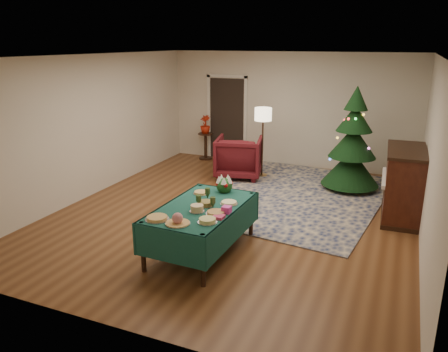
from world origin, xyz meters
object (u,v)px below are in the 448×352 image
at_px(armchair, 239,155).
at_px(piano, 403,184).
at_px(gift_box, 227,210).
at_px(side_table, 206,147).
at_px(potted_plant, 205,128).
at_px(christmas_tree, 353,144).
at_px(floor_lamp, 263,118).
at_px(buffet_table, 201,216).

bearing_deg(armchair, piano, 148.90).
bearing_deg(piano, gift_box, -129.81).
bearing_deg(side_table, piano, -25.11).
relative_size(gift_box, armchair, 0.11).
xyz_separation_m(potted_plant, christmas_tree, (3.75, -1.02, 0.14)).
bearing_deg(gift_box, side_table, 118.12).
height_order(armchair, piano, piano).
relative_size(christmas_tree, piano, 1.48).
relative_size(gift_box, floor_lamp, 0.07).
bearing_deg(buffet_table, armchair, 102.72).
relative_size(buffet_table, armchair, 1.83).
bearing_deg(side_table, gift_box, -61.88).
bearing_deg(christmas_tree, floor_lamp, 174.79).
xyz_separation_m(side_table, christmas_tree, (3.75, -1.02, 0.62)).
distance_m(gift_box, side_table, 5.51).
relative_size(buffet_table, piano, 1.30).
height_order(gift_box, potted_plant, potted_plant).
xyz_separation_m(buffet_table, gift_box, (0.42, -0.09, 0.19)).
relative_size(gift_box, side_table, 0.17).
bearing_deg(potted_plant, floor_lamp, -25.20).
xyz_separation_m(side_table, piano, (4.77, -2.23, 0.26)).
bearing_deg(potted_plant, buffet_table, -65.50).
distance_m(buffet_table, piano, 3.62).
height_order(gift_box, piano, piano).
height_order(gift_box, side_table, gift_box).
bearing_deg(buffet_table, side_table, 114.50).
height_order(floor_lamp, potted_plant, floor_lamp).
bearing_deg(christmas_tree, potted_plant, 164.73).
xyz_separation_m(side_table, potted_plant, (0.00, 0.00, 0.47)).
distance_m(side_table, christmas_tree, 3.94).
bearing_deg(christmas_tree, armchair, -177.47).
bearing_deg(side_table, armchair, -39.94).
height_order(potted_plant, christmas_tree, christmas_tree).
distance_m(gift_box, armchair, 3.92).
relative_size(armchair, side_table, 1.49).
distance_m(floor_lamp, piano, 3.35).
distance_m(buffet_table, armchair, 3.72).
bearing_deg(gift_box, armchair, 108.45).
height_order(christmas_tree, piano, christmas_tree).
height_order(armchair, christmas_tree, christmas_tree).
bearing_deg(side_table, potted_plant, 90.00).
relative_size(gift_box, potted_plant, 0.25).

